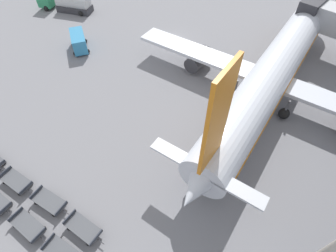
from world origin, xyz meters
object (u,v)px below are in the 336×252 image
object	(u,v)px
baggage_dolly_row_mid_a_col_b	(16,181)
baggage_dolly_row_mid_a_col_d	(83,228)
service_van	(79,41)
baggage_dolly_row_near_col_c	(28,226)
airplane	(275,70)
fuel_tanker_primary	(68,4)
baggage_dolly_row_mid_a_col_c	(49,201)

from	to	relation	value
baggage_dolly_row_mid_a_col_b	baggage_dolly_row_mid_a_col_d	size ratio (longest dim) A/B	1.00
service_van	baggage_dolly_row_near_col_c	world-z (taller)	service_van
baggage_dolly_row_near_col_c	baggage_dolly_row_mid_a_col_d	xyz separation A→B (m)	(3.70, 2.71, 0.00)
service_van	baggage_dolly_row_near_col_c	bearing A→B (deg)	-48.22
baggage_dolly_row_near_col_c	baggage_dolly_row_mid_a_col_b	xyz separation A→B (m)	(-4.48, 1.63, 0.00)
airplane	service_van	world-z (taller)	airplane
airplane	fuel_tanker_primary	size ratio (longest dim) A/B	4.15
fuel_tanker_primary	service_van	world-z (taller)	fuel_tanker_primary
service_van	baggage_dolly_row_mid_a_col_b	bearing A→B (deg)	-54.04
baggage_dolly_row_mid_a_col_b	service_van	bearing A→B (deg)	125.96
baggage_dolly_row_mid_a_col_b	baggage_dolly_row_mid_a_col_c	size ratio (longest dim) A/B	1.00
airplane	baggage_dolly_row_near_col_c	xyz separation A→B (m)	(-8.16, -27.85, -3.00)
baggage_dolly_row_near_col_c	baggage_dolly_row_mid_a_col_c	xyz separation A→B (m)	(-0.42, 2.36, 0.00)
baggage_dolly_row_mid_a_col_d	baggage_dolly_row_near_col_c	bearing A→B (deg)	-143.76
airplane	baggage_dolly_row_mid_a_col_b	xyz separation A→B (m)	(-12.65, -26.22, -3.00)
baggage_dolly_row_mid_a_col_b	baggage_dolly_row_mid_a_col_c	distance (m)	4.13
service_van	baggage_dolly_row_mid_a_col_b	size ratio (longest dim) A/B	1.24
service_van	baggage_dolly_row_near_col_c	xyz separation A→B (m)	(17.54, -19.64, -0.78)
baggage_dolly_row_mid_a_col_b	baggage_dolly_row_mid_a_col_c	bearing A→B (deg)	10.14
baggage_dolly_row_mid_a_col_c	baggage_dolly_row_mid_a_col_d	world-z (taller)	same
baggage_dolly_row_near_col_c	baggage_dolly_row_mid_a_col_d	bearing A→B (deg)	36.24
airplane	baggage_dolly_row_mid_a_col_b	bearing A→B (deg)	-115.75
airplane	service_van	size ratio (longest dim) A/B	8.42
baggage_dolly_row_mid_a_col_b	baggage_dolly_row_mid_a_col_d	xyz separation A→B (m)	(8.19, 1.08, 0.00)
airplane	baggage_dolly_row_near_col_c	distance (m)	29.18
fuel_tanker_primary	baggage_dolly_row_mid_a_col_b	bearing A→B (deg)	-45.54
service_van	baggage_dolly_row_mid_a_col_d	distance (m)	27.18
fuel_tanker_primary	baggage_dolly_row_mid_a_col_d	world-z (taller)	fuel_tanker_primary
baggage_dolly_row_near_col_c	baggage_dolly_row_mid_a_col_d	distance (m)	4.59
airplane	baggage_dolly_row_mid_a_col_b	distance (m)	29.26
baggage_dolly_row_mid_a_col_d	fuel_tanker_primary	bearing A→B (deg)	144.00
fuel_tanker_primary	baggage_dolly_row_mid_a_col_c	xyz separation A→B (m)	(28.07, -23.74, -0.79)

